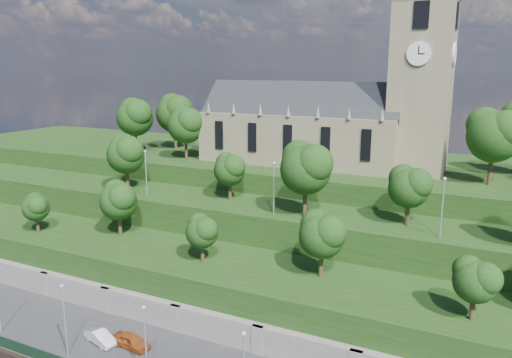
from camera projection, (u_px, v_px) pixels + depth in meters
The scene contains 12 objects.
retaining_wall at pixel (219, 334), 53.10m from camera, with size 160.00×2.10×5.00m.
embankment_lower at pixel (245, 298), 58.04m from camera, with size 160.00×12.00×8.00m, color #193511.
embankment_upper at pixel (282, 251), 67.23m from camera, with size 160.00×10.00×12.00m, color #193511.
hilltop at pixel (331, 203), 85.27m from camera, with size 160.00×32.00×15.00m, color #193511.
church at pixel (331, 117), 78.10m from camera, with size 38.60×12.35×27.60m.
trees_lower at pixel (269, 229), 55.48m from camera, with size 66.62×8.48×7.53m.
trees_upper at pixel (295, 170), 62.76m from camera, with size 60.54×8.40×9.48m.
trees_hilltop at pixel (321, 123), 77.86m from camera, with size 75.65×16.57×10.73m.
lamp_posts_promenade at pixel (145, 339), 44.81m from camera, with size 60.36×0.36×7.66m.
lamp_posts_upper at pixel (274, 184), 62.40m from camera, with size 40.36×0.36×6.78m.
car_left at pixel (131, 341), 51.31m from camera, with size 1.75×4.34×1.48m, color #984419.
car_middle at pixel (100, 337), 52.16m from camera, with size 1.47×4.20×1.38m, color #B7B5BA.
Camera 1 is at (24.85, -29.46, 30.32)m, focal length 35.00 mm.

